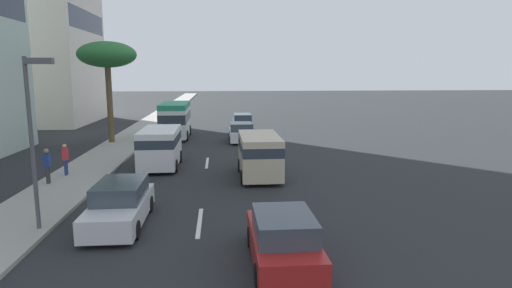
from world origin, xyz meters
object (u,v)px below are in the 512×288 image
car_third (241,133)px  car_fourth (242,123)px  van_fifth (160,145)px  pedestrian_mid_block (65,158)px  car_lead (283,240)px  palm_tree (107,56)px  street_lamp (34,123)px  car_second (120,205)px  minibus_seventh (175,119)px  pedestrian_near_lamp (47,164)px  van_sixth (259,153)px

car_third → car_fourth: 5.93m
van_fifth → pedestrian_mid_block: bearing=-64.8°
car_lead → palm_tree: palm_tree is taller
van_fifth → palm_tree: (8.88, 4.97, 5.47)m
car_lead → street_lamp: bearing=67.9°
car_second → car_third: (18.60, -5.40, -0.00)m
car_second → palm_tree: size_ratio=0.60×
minibus_seventh → pedestrian_mid_block: (-13.92, 4.38, -0.57)m
car_second → street_lamp: (-0.58, 2.53, 3.10)m
pedestrian_near_lamp → palm_tree: size_ratio=0.22×
van_fifth → minibus_seventh: bearing=-178.7°
van_fifth → pedestrian_mid_block: 5.14m
car_fourth → pedestrian_mid_block: (-17.08, 10.30, 0.26)m
car_fourth → pedestrian_mid_block: pedestrian_mid_block is taller
car_third → palm_tree: size_ratio=0.53×
car_lead → car_third: bearing=0.1°
pedestrian_near_lamp → pedestrian_mid_block: pedestrian_near_lamp is taller
van_fifth → car_second: bearing=-1.0°
van_fifth → car_lead: bearing=21.3°
van_sixth → van_fifth: bearing=62.6°
car_third → palm_tree: bearing=90.5°
pedestrian_mid_block → palm_tree: palm_tree is taller
van_fifth → palm_tree: size_ratio=0.61×
car_third → street_lamp: size_ratio=0.70×
car_lead → car_second: 6.63m
pedestrian_near_lamp → palm_tree: 13.98m
car_fourth → van_fifth: van_fifth is taller
car_second → van_fifth: (9.62, -0.18, 0.56)m
car_third → palm_tree: (-0.10, 10.20, 6.04)m
car_second → van_fifth: bearing=179.0°
car_second → pedestrian_mid_block: bearing=-149.0°
car_second → car_fourth: car_fourth is taller
van_sixth → pedestrian_near_lamp: bearing=95.4°
van_fifth → van_sixth: 6.28m
car_third → street_lamp: 20.99m
pedestrian_near_lamp → palm_tree: palm_tree is taller
car_lead → pedestrian_near_lamp: (9.55, 10.16, 0.36)m
street_lamp → car_fourth: bearing=-18.4°
car_fourth → street_lamp: bearing=161.6°
pedestrian_near_lamp → street_lamp: size_ratio=0.29×
minibus_seventh → palm_tree: 7.53m
van_fifth → street_lamp: street_lamp is taller
van_sixth → car_lead: bearing=178.2°
car_lead → car_fourth: 28.33m
car_fourth → van_sixth: 17.80m
car_fourth → van_fifth: (-14.90, 5.65, 0.50)m
palm_tree → street_lamp: bearing=-173.2°
van_fifth → pedestrian_mid_block: (-2.19, 4.65, -0.24)m
car_second → van_sixth: bearing=139.5°
car_third → van_fifth: van_fifth is taller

